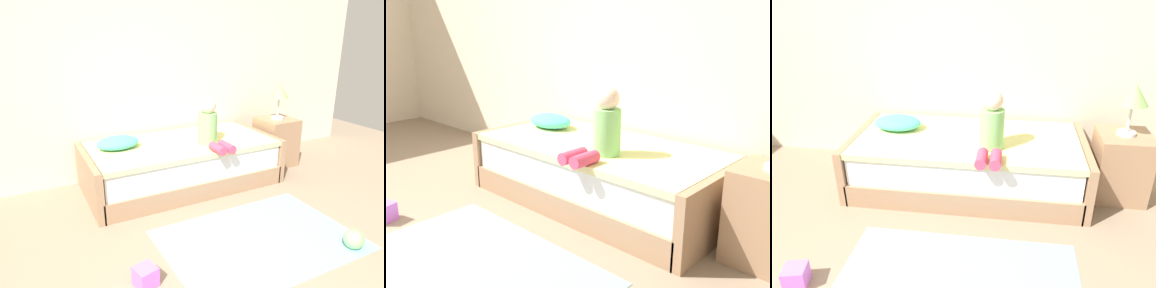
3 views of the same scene
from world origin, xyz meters
TOP-DOWN VIEW (x-y plane):
  - wall_rear at (0.00, 2.60)m, footprint 7.20×0.10m
  - bed at (0.62, 2.00)m, footprint 2.11×1.00m
  - child_figure at (0.84, 1.77)m, footprint 0.20×0.51m
  - pillow at (-0.06, 2.10)m, footprint 0.44×0.30m
  - area_rug at (0.71, 0.70)m, footprint 1.60×1.10m

SIDE VIEW (x-z plane):
  - area_rug at x=0.71m, z-range 0.00..0.01m
  - bed at x=0.62m, z-range 0.00..0.50m
  - pillow at x=-0.06m, z-range 0.50..0.63m
  - child_figure at x=0.84m, z-range 0.45..0.96m
  - wall_rear at x=0.00m, z-range 0.00..2.90m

